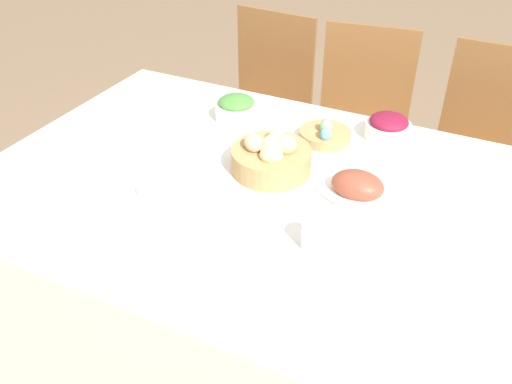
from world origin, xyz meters
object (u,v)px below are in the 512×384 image
spoon (259,284)px  butter_dish (160,190)px  drinking_cup (314,235)px  ham_platter (357,187)px  beet_salad_bowl (388,127)px  knife (248,280)px  green_salad_bowl (236,108)px  fork (143,244)px  chair_far_right (481,152)px  egg_basket (325,134)px  chair_far_center (358,126)px  bread_basket (272,156)px  chair_far_left (263,105)px  dinner_plate (193,260)px

spoon → butter_dish: size_ratio=1.56×
drinking_cup → ham_platter: bearing=83.9°
beet_salad_bowl → knife: bearing=-97.8°
green_salad_bowl → butter_dish: green_salad_bowl is taller
fork → butter_dish: bearing=117.0°
ham_platter → green_salad_bowl: size_ratio=1.57×
chair_far_right → egg_basket: (-0.50, -0.62, 0.27)m
chair_far_center → bread_basket: bearing=-99.7°
chair_far_right → butter_dish: chair_far_right is taller
egg_basket → fork: (-0.24, -0.74, -0.02)m
knife → chair_far_left: bearing=118.2°
ham_platter → drinking_cup: (-0.03, -0.28, 0.01)m
egg_basket → chair_far_center: bearing=93.9°
knife → green_salad_bowl: bearing=123.8°
beet_salad_bowl → fork: size_ratio=0.86×
beet_salad_bowl → fork: 0.96m
beet_salad_bowl → spoon: (-0.09, -0.86, -0.04)m
green_salad_bowl → drinking_cup: (0.52, -0.55, -0.01)m
fork → drinking_cup: 0.45m
chair_far_left → butter_dish: chair_far_left is taller
beet_salad_bowl → fork: bearing=-116.6°
knife → beet_salad_bowl: bearing=86.3°
bread_basket → green_salad_bowl: size_ratio=1.63×
ham_platter → butter_dish: 0.59m
chair_far_left → egg_basket: 0.86m
green_salad_bowl → beet_salad_bowl: (0.54, 0.11, -0.00)m
bread_basket → fork: size_ratio=1.37×
chair_far_left → knife: 1.51m
beet_salad_bowl → chair_far_center: bearing=114.9°
ham_platter → knife: ham_platter is taller
green_salad_bowl → beet_salad_bowl: 0.55m
fork → chair_far_right: bearing=65.5°
chair_far_left → ham_platter: 1.18m
chair_far_right → ham_platter: 0.97m
chair_far_right → beet_salad_bowl: bearing=-119.9°
chair_far_right → butter_dish: bearing=-123.9°
fork → knife: (0.31, 0.00, 0.00)m
bread_basket → spoon: (0.19, -0.48, -0.05)m
green_salad_bowl → drinking_cup: bearing=-46.8°
egg_basket → beet_salad_bowl: bearing=31.5°
chair_far_center → dinner_plate: size_ratio=3.59×
chair_far_right → chair_far_left: (-1.04, -0.00, 0.00)m
chair_far_left → butter_dish: bearing=-75.3°
egg_basket → drinking_cup: 0.58m
ham_platter → knife: size_ratio=1.32×
chair_far_left → spoon: (0.64, -1.36, 0.25)m
chair_far_right → dinner_plate: 1.50m
ham_platter → dinner_plate: bearing=-120.9°
fork → spoon: (0.34, 0.00, 0.00)m
chair_far_right → butter_dish: size_ratio=7.90×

